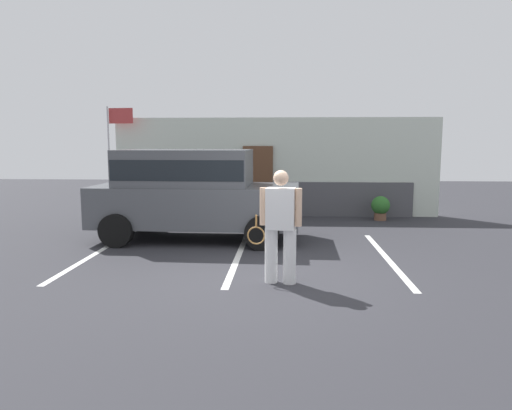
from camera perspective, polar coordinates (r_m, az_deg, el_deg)
ground_plane at (r=7.94m, az=1.32°, el=-8.70°), size 40.00×40.00×0.00m
parking_stripe_0 at (r=10.12m, az=-18.64°, el=-5.52°), size 0.12×4.40×0.01m
parking_stripe_1 at (r=9.43m, az=-2.11°, el=-6.06°), size 0.12×4.40×0.01m
parking_stripe_2 at (r=9.59m, az=15.36°, el=-6.09°), size 0.12×4.40×0.01m
house_frontage at (r=14.46m, az=2.32°, el=4.23°), size 9.72×0.40×2.94m
parked_suv at (r=10.90m, az=-7.64°, el=1.83°), size 4.65×2.26×2.05m
tennis_player_man at (r=7.47m, az=2.92°, el=-2.45°), size 0.90×0.34×1.79m
potted_plant_by_porch at (r=14.02m, az=14.69°, el=-0.22°), size 0.53×0.53×0.69m
flag_pole at (r=14.87m, az=-16.59°, el=7.35°), size 0.80×0.11×3.26m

